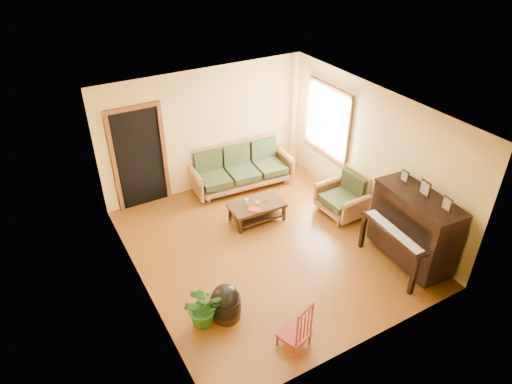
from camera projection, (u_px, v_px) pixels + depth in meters
floor at (267, 246)px, 8.27m from camera, size 5.00×5.00×0.00m
doorway at (140, 159)px, 8.93m from camera, size 1.08×0.16×2.05m
window at (328, 120)px, 9.34m from camera, size 0.12×1.36×1.46m
sofa at (242, 168)px, 9.77m from camera, size 2.23×1.07×0.93m
coffee_table at (257, 212)px, 8.85m from camera, size 1.08×0.62×0.38m
armchair at (342, 195)px, 8.90m from camera, size 0.86×0.90×0.88m
piano at (413, 229)px, 7.60m from camera, size 1.00×1.57×1.34m
footstool at (226, 306)px, 6.77m from camera, size 0.59×0.59×0.43m
red_chair at (295, 324)px, 6.23m from camera, size 0.49×0.51×0.81m
leaning_frame at (276, 157)px, 10.60m from camera, size 0.42×0.23×0.56m
ceramic_crock at (291, 163)px, 10.63m from camera, size 0.25×0.25×0.26m
potted_plant at (203, 307)px, 6.61m from camera, size 0.70×0.65×0.65m
book at (252, 212)px, 8.51m from camera, size 0.26×0.28×0.02m
candle at (247, 202)px, 8.70m from camera, size 0.09×0.09×0.12m
glass_jar at (257, 203)px, 8.73m from camera, size 0.11×0.11×0.05m
remote at (265, 201)px, 8.81m from camera, size 0.14×0.08×0.01m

